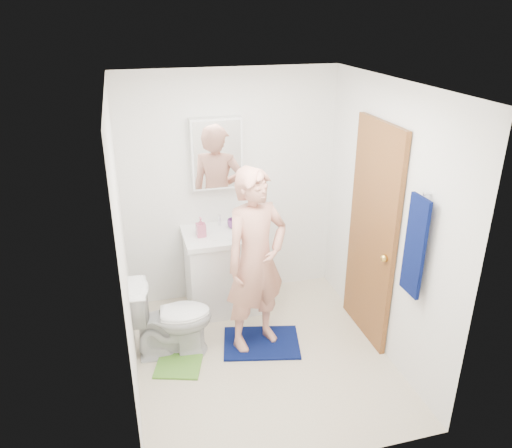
{
  "coord_description": "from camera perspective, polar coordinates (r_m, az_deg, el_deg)",
  "views": [
    {
      "loc": [
        -1.01,
        -3.51,
        2.91
      ],
      "look_at": [
        0.01,
        0.25,
        1.21
      ],
      "focal_mm": 35.0,
      "sensor_mm": 36.0,
      "label": 1
    }
  ],
  "objects": [
    {
      "name": "wall_front",
      "position": [
        3.04,
        7.16,
        -10.82
      ],
      "size": [
        2.2,
        0.02,
        2.4
      ],
      "primitive_type": "cube",
      "color": "white",
      "rests_on": "ground"
    },
    {
      "name": "door",
      "position": [
        4.61,
        13.11,
        -1.17
      ],
      "size": [
        0.05,
        0.8,
        2.05
      ],
      "primitive_type": "cube",
      "color": "brown",
      "rests_on": "ground"
    },
    {
      "name": "man",
      "position": [
        4.36,
        -0.01,
        -4.25
      ],
      "size": [
        0.72,
        0.59,
        1.7
      ],
      "primitive_type": "imported",
      "rotation": [
        0.0,
        0.0,
        0.34
      ],
      "color": "tan",
      "rests_on": "bath_mat"
    },
    {
      "name": "towel_hook",
      "position": [
        3.81,
        19.0,
        3.3
      ],
      "size": [
        0.06,
        0.02,
        0.02
      ],
      "primitive_type": "cylinder",
      "rotation": [
        0.0,
        1.57,
        0.0
      ],
      "color": "silver",
      "rests_on": "wall_right"
    },
    {
      "name": "sink_basin",
      "position": [
        4.96,
        -3.78,
        -1.1
      ],
      "size": [
        0.4,
        0.4,
        0.03
      ],
      "primitive_type": "cylinder",
      "color": "white",
      "rests_on": "countertop"
    },
    {
      "name": "bath_mat",
      "position": [
        4.81,
        0.62,
        -13.42
      ],
      "size": [
        0.79,
        0.64,
        0.02
      ],
      "primitive_type": "cube",
      "rotation": [
        0.0,
        0.0,
        -0.22
      ],
      "color": "#08124B",
      "rests_on": "floor"
    },
    {
      "name": "green_rug",
      "position": [
        4.6,
        -8.86,
        -15.76
      ],
      "size": [
        0.47,
        0.43,
        0.02
      ],
      "primitive_type": "cube",
      "rotation": [
        0.0,
        0.0,
        -0.3
      ],
      "color": "#5B9B33",
      "rests_on": "floor"
    },
    {
      "name": "wall_right",
      "position": [
        4.44,
        14.71,
        0.17
      ],
      "size": [
        0.02,
        2.4,
        2.4
      ],
      "primitive_type": "cube",
      "color": "white",
      "rests_on": "ground"
    },
    {
      "name": "countertop",
      "position": [
        4.97,
        -3.78,
        -1.25
      ],
      "size": [
        0.79,
        0.59,
        0.05
      ],
      "primitive_type": "cube",
      "color": "white",
      "rests_on": "vanity_cabinet"
    },
    {
      "name": "toothbrush_cup",
      "position": [
        5.04,
        -2.62,
        0.05
      ],
      "size": [
        0.16,
        0.16,
        0.1
      ],
      "primitive_type": "imported",
      "rotation": [
        0.0,
        0.0,
        -0.35
      ],
      "color": "#71397D",
      "rests_on": "countertop"
    },
    {
      "name": "wall_left",
      "position": [
        3.91,
        -15.08,
        -3.21
      ],
      "size": [
        0.02,
        2.4,
        2.4
      ],
      "primitive_type": "cube",
      "color": "white",
      "rests_on": "ground"
    },
    {
      "name": "wall_back",
      "position": [
        5.12,
        -2.91,
        4.08
      ],
      "size": [
        2.2,
        0.02,
        2.4
      ],
      "primitive_type": "cube",
      "color": "white",
      "rests_on": "ground"
    },
    {
      "name": "ceiling",
      "position": [
        3.69,
        0.91,
        15.83
      ],
      "size": [
        2.2,
        2.4,
        0.02
      ],
      "primitive_type": "cube",
      "color": "white",
      "rests_on": "ground"
    },
    {
      "name": "faucet",
      "position": [
        5.1,
        -4.21,
        0.43
      ],
      "size": [
        0.03,
        0.03,
        0.12
      ],
      "primitive_type": "cylinder",
      "color": "silver",
      "rests_on": "countertop"
    },
    {
      "name": "door_knob",
      "position": [
        4.37,
        14.46,
        -3.81
      ],
      "size": [
        0.07,
        0.07,
        0.07
      ],
      "primitive_type": "sphere",
      "color": "gold",
      "rests_on": "door"
    },
    {
      "name": "mirror_panel",
      "position": [
        4.85,
        -4.41,
        7.87
      ],
      "size": [
        0.46,
        0.01,
        0.66
      ],
      "primitive_type": "cube",
      "color": "white",
      "rests_on": "wall_back"
    },
    {
      "name": "medicine_cabinet",
      "position": [
        4.91,
        -4.55,
        8.06
      ],
      "size": [
        0.5,
        0.12,
        0.7
      ],
      "primitive_type": "cube",
      "color": "white",
      "rests_on": "wall_back"
    },
    {
      "name": "towel",
      "position": [
        3.94,
        17.72,
        -2.47
      ],
      "size": [
        0.03,
        0.24,
        0.8
      ],
      "primitive_type": "cube",
      "color": "#08124B",
      "rests_on": "wall_right"
    },
    {
      "name": "floor",
      "position": [
        4.68,
        0.71,
        -15.02
      ],
      "size": [
        2.2,
        2.4,
        0.02
      ],
      "primitive_type": "cube",
      "color": "beige",
      "rests_on": "ground"
    },
    {
      "name": "soap_dispenser",
      "position": [
        4.86,
        -6.32,
        -0.34
      ],
      "size": [
        0.09,
        0.1,
        0.2
      ],
      "primitive_type": "imported",
      "rotation": [
        0.0,
        0.0,
        0.06
      ],
      "color": "#BF5977",
      "rests_on": "countertop"
    },
    {
      "name": "toilet",
      "position": [
        4.58,
        -9.69,
        -10.48
      ],
      "size": [
        0.75,
        0.46,
        0.73
      ],
      "primitive_type": "imported",
      "rotation": [
        0.0,
        0.0,
        1.5
      ],
      "color": "white",
      "rests_on": "floor"
    },
    {
      "name": "vanity_cabinet",
      "position": [
        5.16,
        -3.65,
        -5.54
      ],
      "size": [
        0.75,
        0.55,
        0.8
      ],
      "primitive_type": "cube",
      "color": "white",
      "rests_on": "floor"
    }
  ]
}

